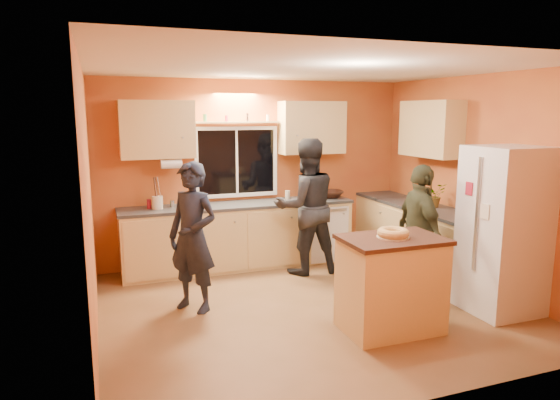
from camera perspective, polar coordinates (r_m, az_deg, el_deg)
name	(u,v)px	position (r m, az deg, el deg)	size (l,w,h in m)	color
ground	(311,306)	(5.73, 3.57, -12.03)	(4.50, 4.50, 0.00)	brown
room_shell	(308,159)	(5.76, 3.18, 4.72)	(4.54, 4.04, 2.61)	#C77533
back_counter	(264,233)	(7.11, -1.83, -3.80)	(4.23, 0.62, 0.90)	#DAB372
right_counter	(430,241)	(6.96, 16.81, -4.54)	(0.62, 1.84, 0.90)	#DAB372
refrigerator	(504,230)	(5.86, 24.19, -3.18)	(0.72, 0.70, 1.80)	silver
island	(391,283)	(5.11, 12.57, -9.28)	(0.99, 0.68, 0.95)	#DAB372
bundt_pastry	(393,233)	(4.96, 12.79, -3.69)	(0.31, 0.31, 0.09)	tan
person_left	(193,237)	(5.47, -9.94, -4.21)	(0.60, 0.39, 1.63)	black
person_center	(306,207)	(6.65, 3.01, -0.76)	(0.88, 0.69, 1.81)	black
person_right	(420,232)	(5.96, 15.67, -3.60)	(0.92, 0.38, 1.57)	#333522
mixing_bowl	(329,194)	(7.43, 5.66, 0.69)	(0.40, 0.40, 0.10)	black
utensil_crock	(157,203)	(6.69, -13.83, -0.29)	(0.14, 0.14, 0.17)	beige
potted_plant	(434,195)	(6.93, 17.20, 0.52)	(0.28, 0.25, 0.32)	gray
red_box	(418,201)	(7.12, 15.50, -0.16)	(0.16, 0.12, 0.07)	maroon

